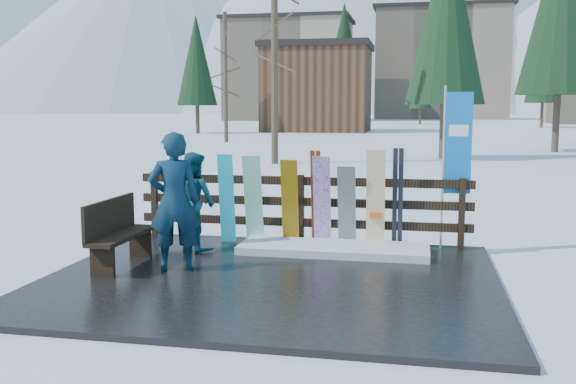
% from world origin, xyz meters
% --- Properties ---
extents(ground, '(700.00, 700.00, 0.00)m').
position_xyz_m(ground, '(0.00, 0.00, 0.00)').
color(ground, white).
rests_on(ground, ground).
extents(deck, '(6.00, 5.00, 0.08)m').
position_xyz_m(deck, '(0.00, 0.00, 0.04)').
color(deck, black).
rests_on(deck, ground).
extents(fence, '(5.60, 0.10, 1.15)m').
position_xyz_m(fence, '(0.00, 2.20, 0.74)').
color(fence, black).
rests_on(fence, deck).
extents(snow_patch, '(2.95, 1.00, 0.12)m').
position_xyz_m(snow_patch, '(0.64, 1.60, 0.14)').
color(snow_patch, white).
rests_on(snow_patch, deck).
extents(bench, '(0.41, 1.50, 0.97)m').
position_xyz_m(bench, '(-2.28, 0.11, 0.60)').
color(bench, black).
rests_on(bench, deck).
extents(snowboard_0, '(0.26, 0.21, 1.50)m').
position_xyz_m(snowboard_0, '(-1.22, 1.98, 0.83)').
color(snowboard_0, '#24C7EB').
rests_on(snowboard_0, deck).
extents(snowboard_1, '(0.30, 0.31, 1.49)m').
position_xyz_m(snowboard_1, '(-0.76, 1.98, 0.82)').
color(snowboard_1, white).
rests_on(snowboard_1, deck).
extents(snowboard_2, '(0.28, 0.26, 1.43)m').
position_xyz_m(snowboard_2, '(-0.14, 1.98, 0.79)').
color(snowboard_2, '#FFA900').
rests_on(snowboard_2, deck).
extents(snowboard_3, '(0.28, 0.32, 1.49)m').
position_xyz_m(snowboard_3, '(0.39, 1.98, 0.83)').
color(snowboard_3, white).
rests_on(snowboard_3, deck).
extents(snowboard_4, '(0.29, 0.35, 1.34)m').
position_xyz_m(snowboard_4, '(0.79, 1.98, 0.75)').
color(snowboard_4, black).
rests_on(snowboard_4, deck).
extents(snowboard_5, '(0.29, 0.24, 1.60)m').
position_xyz_m(snowboard_5, '(1.25, 1.98, 0.88)').
color(snowboard_5, white).
rests_on(snowboard_5, deck).
extents(ski_pair_a, '(0.16, 0.28, 1.58)m').
position_xyz_m(ski_pair_a, '(0.28, 2.05, 0.87)').
color(ski_pair_a, '#9E2913').
rests_on(ski_pair_a, deck).
extents(ski_pair_b, '(0.17, 0.21, 1.63)m').
position_xyz_m(ski_pair_b, '(1.60, 2.05, 0.90)').
color(ski_pair_b, black).
rests_on(ski_pair_b, deck).
extents(rental_flag, '(0.45, 0.04, 2.60)m').
position_xyz_m(rental_flag, '(2.46, 2.25, 1.69)').
color(rental_flag, silver).
rests_on(rental_flag, deck).
extents(person_front, '(0.83, 0.69, 1.93)m').
position_xyz_m(person_front, '(-1.40, 0.09, 1.05)').
color(person_front, '#144053').
rests_on(person_front, deck).
extents(person_back, '(0.96, 0.91, 1.57)m').
position_xyz_m(person_back, '(-1.57, 1.35, 0.86)').
color(person_back, '#154E61').
rests_on(person_back, deck).
extents(resort_buildings, '(73.00, 87.60, 22.60)m').
position_xyz_m(resort_buildings, '(1.03, 115.41, 9.81)').
color(resort_buildings, tan).
rests_on(resort_buildings, ground).
extents(trees, '(41.97, 68.74, 14.55)m').
position_xyz_m(trees, '(5.15, 48.15, 6.11)').
color(trees, '#382B1E').
rests_on(trees, ground).
extents(mountains, '(520.00, 260.00, 120.00)m').
position_xyz_m(mountains, '(-10.50, 328.41, 50.20)').
color(mountains, white).
rests_on(mountains, ground).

